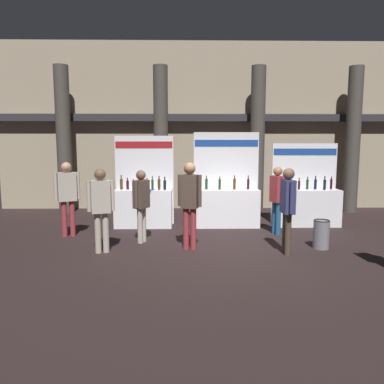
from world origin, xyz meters
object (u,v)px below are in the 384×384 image
at_px(exhibitor_booth_1, 227,203).
at_px(visitor_4, 101,203).
at_px(visitor_1, 67,192).
at_px(visitor_0, 190,198).
at_px(visitor_9, 288,203).
at_px(trash_bin, 321,234).
at_px(visitor_5, 277,195).
at_px(exhibitor_booth_0, 144,204).
at_px(exhibitor_booth_2, 306,204).
at_px(visitor_7, 141,200).

height_order(exhibitor_booth_1, visitor_4, exhibitor_booth_1).
bearing_deg(visitor_4, visitor_1, 113.31).
height_order(visitor_0, visitor_1, visitor_0).
bearing_deg(visitor_9, trash_bin, -67.32).
bearing_deg(trash_bin, visitor_9, -155.49).
relative_size(exhibitor_booth_1, visitor_9, 1.46).
relative_size(visitor_0, visitor_5, 1.10).
height_order(visitor_4, visitor_9, visitor_9).
bearing_deg(exhibitor_booth_0, exhibitor_booth_2, 0.94).
bearing_deg(exhibitor_booth_0, exhibitor_booth_1, 0.11).
xyz_separation_m(exhibitor_booth_0, visitor_4, (-0.58, -2.45, 0.41)).
relative_size(visitor_0, visitor_7, 1.12).
xyz_separation_m(exhibitor_booth_1, visitor_7, (-2.10, -1.66, 0.34)).
xyz_separation_m(exhibitor_booth_1, visitor_1, (-3.92, -1.08, 0.45)).
xyz_separation_m(exhibitor_booth_2, visitor_4, (-5.00, -2.52, 0.44)).
height_order(exhibitor_booth_0, visitor_5, exhibitor_booth_0).
height_order(exhibitor_booth_0, visitor_0, exhibitor_booth_0).
relative_size(exhibitor_booth_1, trash_bin, 4.11).
bearing_deg(visitor_7, visitor_9, -82.05).
relative_size(exhibitor_booth_0, exhibitor_booth_1, 0.96).
distance_m(visitor_4, visitor_7, 1.07).
bearing_deg(visitor_5, visitor_9, -28.61).
xyz_separation_m(exhibitor_booth_1, visitor_9, (0.91, -2.62, 0.41)).
distance_m(exhibitor_booth_1, visitor_9, 2.80).
bearing_deg(exhibitor_booth_0, visitor_0, -61.74).
bearing_deg(visitor_1, exhibitor_booth_1, -8.69).
distance_m(trash_bin, visitor_9, 1.18).
height_order(visitor_1, visitor_5, visitor_1).
xyz_separation_m(exhibitor_booth_0, visitor_0, (1.21, -2.25, 0.47)).
distance_m(visitor_5, visitor_9, 1.66).
bearing_deg(visitor_7, exhibitor_booth_0, 30.30).
bearing_deg(visitor_5, visitor_7, -99.43).
xyz_separation_m(exhibitor_booth_1, exhibitor_booth_2, (2.18, 0.07, -0.04)).
bearing_deg(visitor_1, exhibitor_booth_2, -13.43).
height_order(exhibitor_booth_1, visitor_0, exhibitor_booth_1).
bearing_deg(visitor_9, visitor_5, -8.79).
relative_size(exhibitor_booth_2, trash_bin, 3.62).
relative_size(visitor_0, visitor_1, 1.03).
bearing_deg(trash_bin, visitor_4, -177.22).
xyz_separation_m(visitor_1, visitor_9, (4.83, -1.54, -0.04)).
relative_size(visitor_4, visitor_9, 0.99).
relative_size(exhibitor_booth_2, visitor_5, 1.34).
bearing_deg(visitor_5, exhibitor_booth_1, -152.73).
bearing_deg(visitor_1, trash_bin, -35.56).
height_order(exhibitor_booth_1, visitor_7, exhibitor_booth_1).
relative_size(exhibitor_booth_0, visitor_4, 1.42).
bearing_deg(exhibitor_booth_2, visitor_7, -157.98).
distance_m(trash_bin, visitor_0, 2.89).
xyz_separation_m(visitor_0, visitor_4, (-1.78, -0.20, -0.06)).
bearing_deg(exhibitor_booth_2, visitor_1, -169.35).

